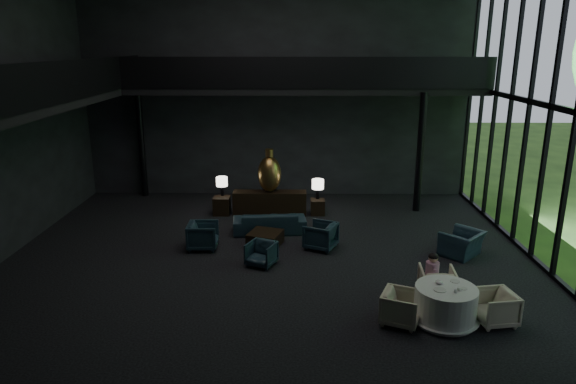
{
  "coord_description": "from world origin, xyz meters",
  "views": [
    {
      "loc": [
        0.66,
        -12.78,
        5.45
      ],
      "look_at": [
        0.46,
        0.5,
        1.64
      ],
      "focal_mm": 32.0,
      "sensor_mm": 36.0,
      "label": 1
    }
  ],
  "objects_px": {
    "side_table_right": "(318,207)",
    "lounge_armchair_south": "(261,254)",
    "lounge_armchair_west": "(203,234)",
    "window_armchair": "(462,240)",
    "dining_chair_east": "(495,306)",
    "dining_chair_west": "(401,307)",
    "sofa": "(269,218)",
    "lounge_armchair_east": "(321,234)",
    "bronze_urn": "(269,174)",
    "side_table_left": "(222,206)",
    "table_lamp_left": "(222,182)",
    "dining_table": "(445,306)",
    "dining_chair_north": "(437,281)",
    "coffee_table": "(265,238)",
    "child": "(432,267)",
    "table_lamp_right": "(318,185)",
    "console": "(270,203)"
  },
  "relations": [
    {
      "from": "bronze_urn",
      "to": "side_table_left",
      "type": "bearing_deg",
      "value": -177.42
    },
    {
      "from": "child",
      "to": "table_lamp_right",
      "type": "bearing_deg",
      "value": -69.15
    },
    {
      "from": "dining_chair_west",
      "to": "dining_table",
      "type": "bearing_deg",
      "value": -61.42
    },
    {
      "from": "side_table_right",
      "to": "window_armchair",
      "type": "distance_m",
      "value": 5.06
    },
    {
      "from": "bronze_urn",
      "to": "dining_chair_west",
      "type": "xyz_separation_m",
      "value": [
        3.0,
        -7.01,
        -1.02
      ]
    },
    {
      "from": "lounge_armchair_south",
      "to": "dining_table",
      "type": "distance_m",
      "value": 4.77
    },
    {
      "from": "side_table_left",
      "to": "console",
      "type": "bearing_deg",
      "value": 1.78
    },
    {
      "from": "sofa",
      "to": "dining_chair_east",
      "type": "relative_size",
      "value": 3.07
    },
    {
      "from": "dining_chair_north",
      "to": "window_armchair",
      "type": "bearing_deg",
      "value": -113.5
    },
    {
      "from": "lounge_armchair_south",
      "to": "child",
      "type": "distance_m",
      "value": 4.28
    },
    {
      "from": "lounge_armchair_south",
      "to": "dining_chair_north",
      "type": "relative_size",
      "value": 0.79
    },
    {
      "from": "sofa",
      "to": "dining_chair_west",
      "type": "bearing_deg",
      "value": 113.21
    },
    {
      "from": "console",
      "to": "dining_chair_west",
      "type": "relative_size",
      "value": 3.31
    },
    {
      "from": "table_lamp_left",
      "to": "sofa",
      "type": "xyz_separation_m",
      "value": [
        1.68,
        -1.89,
        -0.61
      ]
    },
    {
      "from": "dining_table",
      "to": "dining_chair_north",
      "type": "xyz_separation_m",
      "value": [
        0.1,
        1.04,
        0.05
      ]
    },
    {
      "from": "bronze_urn",
      "to": "dining_chair_west",
      "type": "distance_m",
      "value": 7.69
    },
    {
      "from": "console",
      "to": "side_table_left",
      "type": "height_order",
      "value": "console"
    },
    {
      "from": "lounge_armchair_south",
      "to": "dining_table",
      "type": "bearing_deg",
      "value": -11.29
    },
    {
      "from": "side_table_right",
      "to": "window_armchair",
      "type": "bearing_deg",
      "value": -42.7
    },
    {
      "from": "coffee_table",
      "to": "child",
      "type": "distance_m",
      "value": 5.01
    },
    {
      "from": "table_lamp_left",
      "to": "sofa",
      "type": "relative_size",
      "value": 0.28
    },
    {
      "from": "sofa",
      "to": "dining_table",
      "type": "relative_size",
      "value": 1.61
    },
    {
      "from": "dining_chair_west",
      "to": "child",
      "type": "xyz_separation_m",
      "value": [
        0.88,
        1.09,
        0.39
      ]
    },
    {
      "from": "bronze_urn",
      "to": "lounge_armchair_east",
      "type": "distance_m",
      "value": 3.54
    },
    {
      "from": "table_lamp_right",
      "to": "coffee_table",
      "type": "bearing_deg",
      "value": -119.04
    },
    {
      "from": "table_lamp_right",
      "to": "dining_chair_west",
      "type": "bearing_deg",
      "value": -78.78
    },
    {
      "from": "console",
      "to": "dining_chair_north",
      "type": "xyz_separation_m",
      "value": [
        4.02,
        -5.85,
        -0.01
      ]
    },
    {
      "from": "sofa",
      "to": "console",
      "type": "bearing_deg",
      "value": -93.46
    },
    {
      "from": "coffee_table",
      "to": "lounge_armchair_south",
      "type": "bearing_deg",
      "value": -90.73
    },
    {
      "from": "side_table_right",
      "to": "lounge_armchair_south",
      "type": "xyz_separation_m",
      "value": [
        -1.61,
        -4.16,
        0.05
      ]
    },
    {
      "from": "lounge_armchair_east",
      "to": "dining_chair_west",
      "type": "distance_m",
      "value": 4.24
    },
    {
      "from": "side_table_right",
      "to": "dining_chair_east",
      "type": "bearing_deg",
      "value": -64.58
    },
    {
      "from": "lounge_armchair_south",
      "to": "side_table_right",
      "type": "bearing_deg",
      "value": 92.2
    },
    {
      "from": "side_table_right",
      "to": "lounge_armchair_east",
      "type": "bearing_deg",
      "value": -90.85
    },
    {
      "from": "lounge_armchair_west",
      "to": "window_armchair",
      "type": "xyz_separation_m",
      "value": [
        7.01,
        -0.38,
        0.01
      ]
    },
    {
      "from": "coffee_table",
      "to": "child",
      "type": "xyz_separation_m",
      "value": [
        3.88,
        -3.12,
        0.57
      ]
    },
    {
      "from": "bronze_urn",
      "to": "dining_chair_east",
      "type": "distance_m",
      "value": 8.59
    },
    {
      "from": "side_table_left",
      "to": "dining_chair_west",
      "type": "bearing_deg",
      "value": -56.43
    },
    {
      "from": "sofa",
      "to": "lounge_armchair_east",
      "type": "distance_m",
      "value": 1.94
    },
    {
      "from": "dining_table",
      "to": "dining_chair_north",
      "type": "relative_size",
      "value": 1.85
    },
    {
      "from": "dining_chair_east",
      "to": "dining_chair_west",
      "type": "relative_size",
      "value": 1.01
    },
    {
      "from": "lounge_armchair_east",
      "to": "table_lamp_right",
      "type": "bearing_deg",
      "value": -155.98
    },
    {
      "from": "lounge_armchair_east",
      "to": "coffee_table",
      "type": "xyz_separation_m",
      "value": [
        -1.55,
        0.23,
        -0.24
      ]
    },
    {
      "from": "side_table_right",
      "to": "table_lamp_right",
      "type": "distance_m",
      "value": 0.74
    },
    {
      "from": "window_armchair",
      "to": "dining_table",
      "type": "xyz_separation_m",
      "value": [
        -1.4,
        -3.44,
        -0.11
      ]
    },
    {
      "from": "side_table_right",
      "to": "table_lamp_right",
      "type": "xyz_separation_m",
      "value": [
        0.0,
        0.12,
        0.73
      ]
    },
    {
      "from": "bronze_urn",
      "to": "child",
      "type": "relative_size",
      "value": 2.29
    },
    {
      "from": "window_armchair",
      "to": "dining_chair_west",
      "type": "xyz_separation_m",
      "value": [
        -2.31,
        -3.54,
        -0.07
      ]
    },
    {
      "from": "side_table_left",
      "to": "lounge_armchair_south",
      "type": "xyz_separation_m",
      "value": [
        1.59,
        -4.13,
        0.01
      ]
    },
    {
      "from": "sofa",
      "to": "lounge_armchair_west",
      "type": "distance_m",
      "value": 2.21
    }
  ]
}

